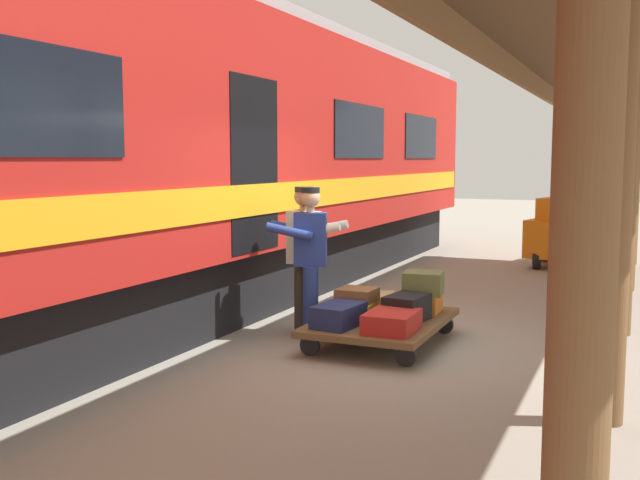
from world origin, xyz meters
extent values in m
plane|color=gray|center=(0.00, 0.00, 0.00)|extent=(60.00, 60.00, 0.00)
cylinder|color=brown|center=(-2.11, -7.84, 1.70)|extent=(0.24, 0.24, 3.40)
cylinder|color=brown|center=(-2.11, -4.70, 1.70)|extent=(0.24, 0.24, 3.40)
cylinder|color=brown|center=(-2.11, -1.57, 1.70)|extent=(0.24, 0.24, 3.40)
cylinder|color=brown|center=(-2.11, 1.57, 1.70)|extent=(0.24, 0.24, 3.40)
cylinder|color=brown|center=(-2.11, 4.70, 1.70)|extent=(0.24, 0.24, 3.40)
cube|color=brown|center=(-0.56, 0.00, 3.25)|extent=(0.08, 16.48, 0.30)
cube|color=#B21E19|center=(3.30, 0.00, 2.35)|extent=(3.00, 19.53, 2.90)
cube|color=black|center=(3.30, 0.00, 0.45)|extent=(2.55, 18.55, 0.90)
cube|color=#99999E|center=(3.30, 0.00, 3.90)|extent=(2.76, 19.14, 0.20)
cube|color=gold|center=(1.79, 0.00, 1.55)|extent=(0.03, 19.14, 0.36)
cube|color=black|center=(1.79, -6.83, 2.45)|extent=(0.02, 2.15, 0.84)
cube|color=black|center=(1.79, -3.42, 2.45)|extent=(0.02, 2.15, 0.84)
cube|color=black|center=(1.79, 3.42, 2.45)|extent=(0.02, 2.15, 0.84)
cube|color=black|center=(1.85, 0.00, 1.95)|extent=(0.12, 1.10, 2.00)
cube|color=brown|center=(0.27, -0.03, 0.25)|extent=(1.29, 1.88, 0.07)
cylinder|color=black|center=(-0.25, 0.72, 0.11)|extent=(0.21, 0.05, 0.21)
cylinder|color=black|center=(0.78, 0.72, 0.11)|extent=(0.21, 0.05, 0.21)
cylinder|color=black|center=(-0.25, -0.78, 0.11)|extent=(0.21, 0.05, 0.21)
cylinder|color=black|center=(0.78, -0.78, 0.11)|extent=(0.21, 0.05, 0.21)
cube|color=navy|center=(0.56, 0.49, 0.40)|extent=(0.45, 0.63, 0.23)
cube|color=#CC6B23|center=(-0.02, -0.55, 0.39)|extent=(0.47, 0.49, 0.21)
cube|color=black|center=(-0.02, -0.03, 0.42)|extent=(0.43, 0.56, 0.28)
cube|color=#AD231E|center=(-0.02, 0.49, 0.38)|extent=(0.49, 0.63, 0.20)
cube|color=tan|center=(0.56, -0.55, 0.36)|extent=(0.52, 0.56, 0.17)
cube|color=gold|center=(0.56, -0.03, 0.37)|extent=(0.48, 0.61, 0.18)
cube|color=brown|center=(-0.06, -0.53, 0.62)|extent=(0.47, 0.45, 0.25)
cube|color=brown|center=(0.55, -0.02, 0.53)|extent=(0.41, 0.38, 0.14)
cylinder|color=navy|center=(1.14, -0.11, 0.41)|extent=(0.16, 0.16, 0.82)
cylinder|color=navy|center=(1.08, 0.08, 0.41)|extent=(0.16, 0.16, 0.82)
cube|color=navy|center=(1.11, -0.01, 1.12)|extent=(0.41, 0.33, 0.60)
cylinder|color=tan|center=(1.11, -0.01, 1.45)|extent=(0.09, 0.09, 0.06)
sphere|color=tan|center=(1.11, -0.01, 1.59)|extent=(0.22, 0.22, 0.22)
cylinder|color=black|center=(1.11, -0.01, 1.67)|extent=(0.21, 0.21, 0.06)
cylinder|color=navy|center=(1.37, -0.09, 1.22)|extent=(0.53, 0.27, 0.21)
cylinder|color=navy|center=(1.26, 0.21, 1.22)|extent=(0.53, 0.27, 0.21)
cylinder|color=#332D28|center=(1.24, -0.05, 0.41)|extent=(0.16, 0.16, 0.82)
cylinder|color=#332D28|center=(1.27, -0.25, 0.41)|extent=(0.16, 0.16, 0.82)
cube|color=silver|center=(1.25, -0.15, 1.12)|extent=(0.38, 0.26, 0.60)
cylinder|color=tan|center=(1.25, -0.15, 1.45)|extent=(0.09, 0.09, 0.06)
sphere|color=tan|center=(1.25, -0.15, 1.59)|extent=(0.22, 0.22, 0.22)
cylinder|color=#332D28|center=(1.25, -0.15, 1.67)|extent=(0.21, 0.21, 0.06)
cylinder|color=silver|center=(1.02, -0.01, 1.22)|extent=(0.54, 0.16, 0.21)
cylinder|color=silver|center=(1.05, -0.33, 1.22)|extent=(0.54, 0.16, 0.21)
cube|color=orange|center=(-1.00, -7.03, 0.55)|extent=(1.42, 1.89, 0.70)
cube|color=orange|center=(-1.00, -6.68, 1.05)|extent=(1.02, 0.87, 0.50)
cylinder|color=black|center=(-1.45, -6.43, 0.20)|extent=(0.12, 0.40, 0.40)
cylinder|color=black|center=(-0.55, -6.43, 0.20)|extent=(0.12, 0.40, 0.40)
cylinder|color=black|center=(-1.45, -7.63, 0.20)|extent=(0.12, 0.40, 0.40)
cylinder|color=black|center=(-0.55, -7.63, 0.20)|extent=(0.12, 0.40, 0.40)
camera|label=1|loc=(-2.30, 7.46, 2.01)|focal=41.31mm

